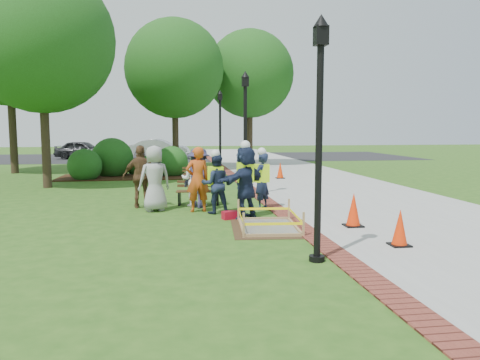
{
  "coord_description": "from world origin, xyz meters",
  "views": [
    {
      "loc": [
        -1.3,
        -10.8,
        2.36
      ],
      "look_at": [
        0.5,
        1.2,
        1.0
      ],
      "focal_mm": 35.0,
      "sensor_mm": 36.0,
      "label": 1
    }
  ],
  "objects": [
    {
      "name": "tree_far",
      "position": [
        -9.31,
        14.92,
        6.84
      ],
      "size": [
        6.79,
        6.79,
        10.24
      ],
      "color": "#3D2D1E",
      "rests_on": "ground"
    },
    {
      "name": "casual_person_a",
      "position": [
        -1.74,
        2.54,
        0.93
      ],
      "size": [
        0.69,
        0.56,
        1.86
      ],
      "color": "#9D9D9D",
      "rests_on": "ground"
    },
    {
      "name": "casual_person_b",
      "position": [
        -0.54,
        2.26,
        0.91
      ],
      "size": [
        0.64,
        0.46,
        1.83
      ],
      "color": "#C04916",
      "rests_on": "ground"
    },
    {
      "name": "casual_person_e",
      "position": [
        -0.48,
        2.92,
        0.89
      ],
      "size": [
        0.66,
        0.66,
        1.77
      ],
      "color": "#312E50",
      "rests_on": "ground"
    },
    {
      "name": "shrub_a",
      "position": [
        -5.13,
        11.14,
        0.0
      ],
      "size": [
        1.54,
        1.54,
        1.54
      ],
      "primitive_type": "sphere",
      "color": "#1D4413",
      "rests_on": "ground"
    },
    {
      "name": "bench_near",
      "position": [
        -0.45,
        3.47,
        0.23
      ],
      "size": [
        1.4,
        0.63,
        0.73
      ],
      "color": "#52301C",
      "rests_on": "ground"
    },
    {
      "name": "cone_back",
      "position": [
        3.0,
        -0.37,
        0.4
      ],
      "size": [
        0.42,
        0.42,
        0.83
      ],
      "color": "black",
      "rests_on": "ground"
    },
    {
      "name": "casual_person_c",
      "position": [
        -0.6,
        3.16,
        0.81
      ],
      "size": [
        0.59,
        0.46,
        1.62
      ],
      "color": "white",
      "rests_on": "ground"
    },
    {
      "name": "lamp_far",
      "position": [
        1.25,
        13.0,
        2.48
      ],
      "size": [
        0.28,
        0.28,
        4.26
      ],
      "color": "black",
      "rests_on": "ground"
    },
    {
      "name": "parked_car_b",
      "position": [
        -2.07,
        25.64,
        0.0
      ],
      "size": [
        2.91,
        5.24,
        1.62
      ],
      "primitive_type": "imported",
      "rotation": [
        0.0,
        0.0,
        1.41
      ],
      "color": "#BBBBC0",
      "rests_on": "ground"
    },
    {
      "name": "shrub_e",
      "position": [
        -3.01,
        13.19,
        0.0
      ],
      "size": [
        0.9,
        0.9,
        0.9
      ],
      "primitive_type": "sphere",
      "color": "#1D4413",
      "rests_on": "ground"
    },
    {
      "name": "hivis_worker_c",
      "position": [
        -0.07,
        1.93,
        0.88
      ],
      "size": [
        0.54,
        0.37,
        1.77
      ],
      "color": "#1B2D48",
      "rests_on": "ground"
    },
    {
      "name": "brick_edging",
      "position": [
        1.75,
        10.0,
        0.01
      ],
      "size": [
        0.5,
        60.0,
        0.03
      ],
      "primitive_type": "cube",
      "color": "maroon",
      "rests_on": "ground"
    },
    {
      "name": "ground",
      "position": [
        0.0,
        0.0,
        0.0
      ],
      "size": [
        100.0,
        100.0,
        0.0
      ],
      "primitive_type": "plane",
      "color": "#285116",
      "rests_on": "ground"
    },
    {
      "name": "toolbox",
      "position": [
        0.22,
        1.04,
        0.1
      ],
      "size": [
        0.47,
        0.35,
        0.21
      ],
      "primitive_type": "cube",
      "rotation": [
        0.0,
        0.0,
        0.33
      ],
      "color": "#A20C21",
      "rests_on": "ground"
    },
    {
      "name": "wet_concrete_pad",
      "position": [
        0.97,
        -0.18,
        0.23
      ],
      "size": [
        1.89,
        2.44,
        0.55
      ],
      "color": "#47331E",
      "rests_on": "ground"
    },
    {
      "name": "cone_front",
      "position": [
        3.2,
        -2.26,
        0.37
      ],
      "size": [
        0.39,
        0.39,
        0.76
      ],
      "color": "black",
      "rests_on": "ground"
    },
    {
      "name": "parking_lot",
      "position": [
        0.0,
        27.0,
        0.0
      ],
      "size": [
        36.0,
        12.0,
        0.01
      ],
      "primitive_type": "cube",
      "color": "black",
      "rests_on": "ground"
    },
    {
      "name": "hivis_worker_b",
      "position": [
        1.31,
        2.38,
        0.9
      ],
      "size": [
        0.61,
        0.61,
        1.8
      ],
      "color": "#1B2147",
      "rests_on": "ground"
    },
    {
      "name": "lamp_mid",
      "position": [
        1.25,
        5.0,
        2.48
      ],
      "size": [
        0.28,
        0.28,
        4.26
      ],
      "color": "black",
      "rests_on": "ground"
    },
    {
      "name": "shrub_d",
      "position": [
        -1.22,
        12.25,
        0.0
      ],
      "size": [
        1.59,
        1.59,
        1.59
      ],
      "primitive_type": "sphere",
      "color": "#1D4413",
      "rests_on": "ground"
    },
    {
      "name": "bench_far",
      "position": [
        -0.09,
        9.02,
        0.23
      ],
      "size": [
        1.39,
        0.83,
        0.71
      ],
      "color": "brown",
      "rests_on": "ground"
    },
    {
      "name": "lamp_near",
      "position": [
        1.25,
        -3.0,
        2.48
      ],
      "size": [
        0.28,
        0.28,
        4.26
      ],
      "color": "black",
      "rests_on": "ground"
    },
    {
      "name": "hivis_worker_a",
      "position": [
        0.63,
        1.14,
        1.0
      ],
      "size": [
        0.7,
        0.7,
        2.04
      ],
      "color": "#17273D",
      "rests_on": "ground"
    },
    {
      "name": "shrub_b",
      "position": [
        -4.09,
        12.65,
        0.0
      ],
      "size": [
        2.02,
        2.02,
        2.02
      ],
      "primitive_type": "sphere",
      "color": "#1D4413",
      "rests_on": "ground"
    },
    {
      "name": "mulch_bed",
      "position": [
        -3.0,
        12.0,
        0.02
      ],
      "size": [
        7.0,
        3.0,
        0.05
      ],
      "primitive_type": "cube",
      "color": "#381E0F",
      "rests_on": "ground"
    },
    {
      "name": "shrub_c",
      "position": [
        -2.12,
        11.81,
        0.0
      ],
      "size": [
        1.21,
        1.21,
        1.21
      ],
      "primitive_type": "sphere",
      "color": "#1D4413",
      "rests_on": "ground"
    },
    {
      "name": "parked_car_a",
      "position": [
        -7.79,
        25.84,
        0.0
      ],
      "size": [
        3.16,
        5.02,
        1.52
      ],
      "primitive_type": "imported",
      "rotation": [
        0.0,
        0.0,
        1.31
      ],
      "color": "#2A2A2D",
      "rests_on": "ground"
    },
    {
      "name": "tree_right",
      "position": [
        3.69,
        18.35,
        5.67
      ],
      "size": [
        5.43,
        5.43,
        8.4
      ],
      "color": "#3D2D1E",
      "rests_on": "ground"
    },
    {
      "name": "casual_person_d",
      "position": [
        -2.14,
        3.18,
        0.92
      ],
      "size": [
        0.62,
        0.43,
        1.85
      ],
      "color": "brown",
      "rests_on": "ground"
    },
    {
      "name": "tree_left",
      "position": [
        -6.11,
        8.47,
        5.69
      ],
      "size": [
        5.59,
        5.59,
        8.5
      ],
      "color": "#3D2D1E",
      "rests_on": "ground"
    },
    {
      "name": "cone_far",
      "position": [
        3.75,
        10.27,
        0.37
      ],
      "size": [
        0.39,
        0.39,
        0.77
      ],
      "color": "black",
      "rests_on": "ground"
    },
    {
      "name": "sidewalk",
      "position": [
        5.0,
        10.0,
        0.01
      ],
      "size": [
        6.0,
        60.0,
        0.02
      ],
      "primitive_type": "cube",
      "color": "#9E9E99",
      "rests_on": "ground"
    },
    {
      "name": "tree_back",
      "position": [
        -0.98,
        15.43,
        5.55
      ],
      "size": [
        5.39,
        5.39,
        8.26
      ],
      "color": "#3D2D1E",
      "rests_on": "ground"
    }
  ]
}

